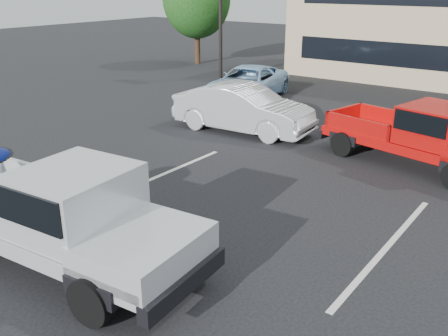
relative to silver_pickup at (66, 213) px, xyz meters
The scene contains 7 objects.
ground 2.55m from the silver_pickup, 58.38° to the left, with size 90.00×90.00×0.00m, color black.
stripe_left 4.48m from the silver_pickup, 114.17° to the left, with size 0.12×5.00×0.01m, color silver.
stripe_right 5.89m from the silver_pickup, 43.32° to the left, with size 0.12×5.00×0.01m, color silver.
silver_pickup is the anchor object (origin of this frame).
red_pickup 9.44m from the silver_pickup, 68.18° to the left, with size 5.48×2.88×1.72m.
silver_sedan 9.04m from the silver_pickup, 105.25° to the left, with size 1.64×4.70×1.55m, color silver.
blue_suv 13.65m from the silver_pickup, 111.15° to the left, with size 2.26×4.90×1.36m, color #99C1E4.
Camera 1 is at (5.48, -6.48, 4.74)m, focal length 40.00 mm.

